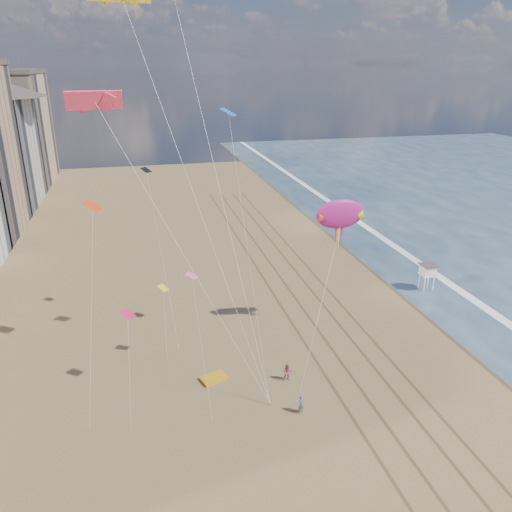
{
  "coord_description": "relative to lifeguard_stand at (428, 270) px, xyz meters",
  "views": [
    {
      "loc": [
        -17.32,
        -20.95,
        28.15
      ],
      "look_at": [
        -5.95,
        26.0,
        9.5
      ],
      "focal_mm": 35.0,
      "sensor_mm": 36.0,
      "label": 1
    }
  ],
  "objects": [
    {
      "name": "foam",
      "position": [
        4.29,
        7.5,
        -2.78
      ],
      "size": [
        260.0,
        260.0,
        0.0
      ],
      "primitive_type": "plane",
      "color": "white",
      "rests_on": "ground"
    },
    {
      "name": "kite_flyer_a",
      "position": [
        -24.14,
        -20.06,
        -1.9
      ],
      "size": [
        0.76,
        0.69,
        1.75
      ],
      "primitive_type": "imported",
      "rotation": [
        0.0,
        0.0,
        0.54
      ],
      "color": "slate",
      "rests_on": "ground"
    },
    {
      "name": "lifeguard_stand",
      "position": [
        0.0,
        0.0,
        0.0
      ],
      "size": [
        2.0,
        2.0,
        3.61
      ],
      "color": "white",
      "rests_on": "ground"
    },
    {
      "name": "grounded_kite",
      "position": [
        -30.68,
        -13.46,
        -2.64
      ],
      "size": [
        2.85,
        2.31,
        0.28
      ],
      "primitive_type": "cube",
      "rotation": [
        0.0,
        0.0,
        0.35
      ],
      "color": "orange",
      "rests_on": "ground"
    },
    {
      "name": "show_kite",
      "position": [
        -15.97,
        -6.96,
        10.73
      ],
      "size": [
        6.14,
        5.75,
        17.82
      ],
      "color": "#A41971",
      "rests_on": "ground"
    },
    {
      "name": "kite_flyer_b",
      "position": [
        -23.91,
        -15.3,
        -1.88
      ],
      "size": [
        0.98,
        0.82,
        1.8
      ],
      "primitive_type": "imported",
      "rotation": [
        0.0,
        0.0,
        -0.17
      ],
      "color": "#984D58",
      "rests_on": "ground"
    },
    {
      "name": "tracks",
      "position": [
        -16.36,
        -2.5,
        -2.77
      ],
      "size": [
        7.68,
        120.0,
        0.01
      ],
      "color": "brown",
      "rests_on": "ground"
    },
    {
      "name": "small_kites",
      "position": [
        -35.1,
        -6.97,
        11.31
      ],
      "size": [
        14.3,
        14.25,
        20.66
      ],
      "color": "yellow",
      "rests_on": "ground"
    },
    {
      "name": "wet_sand",
      "position": [
        0.09,
        7.5,
        -2.78
      ],
      "size": [
        260.0,
        260.0,
        0.0
      ],
      "primitive_type": "plane",
      "color": "#42301E",
      "rests_on": "ground"
    }
  ]
}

